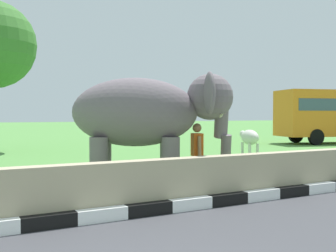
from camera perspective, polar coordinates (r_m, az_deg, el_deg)
striped_curb at (r=6.81m, az=-20.68°, el=-13.32°), size 16.20×0.20×0.24m
barrier_parapet at (r=7.66m, az=-3.09°, el=-8.65°), size 28.00×0.36×1.00m
elephant at (r=9.78m, az=-2.62°, el=1.75°), size 4.02×3.26×2.90m
person_handler at (r=10.07m, az=4.21°, el=-3.76°), size 0.35×0.63×1.66m
cow_near at (r=17.71m, az=11.71°, el=-1.68°), size 1.06×1.92×1.23m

